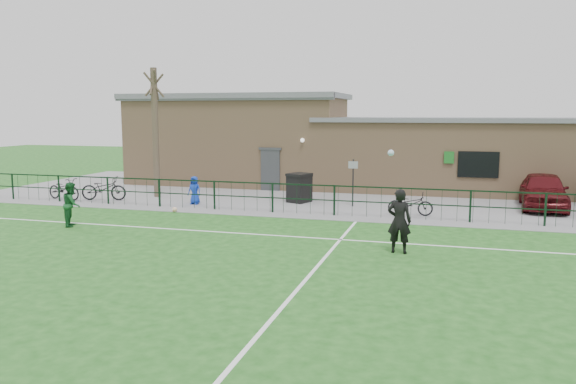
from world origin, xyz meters
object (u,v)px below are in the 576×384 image
(car_maroon, at_px, (543,191))
(wheelie_bin_left, at_px, (299,189))
(outfield_player, at_px, (72,204))
(wheelie_bin_right, at_px, (301,188))
(ball_ground, at_px, (175,210))
(spectator_child, at_px, (194,190))
(bicycle_a, at_px, (64,189))
(bicycle_e, at_px, (410,204))
(bicycle_c, at_px, (104,188))
(sign_post, at_px, (353,183))
(bare_tree, at_px, (155,133))

(car_maroon, bearing_deg, wheelie_bin_left, -169.07)
(car_maroon, height_order, outfield_player, outfield_player)
(wheelie_bin_right, xyz_separation_m, ball_ground, (-4.14, -4.16, -0.47))
(wheelie_bin_left, relative_size, spectator_child, 0.99)
(outfield_player, distance_m, ball_ground, 4.17)
(bicycle_a, height_order, ball_ground, bicycle_a)
(outfield_player, height_order, ball_ground, outfield_player)
(car_maroon, bearing_deg, bicycle_e, -144.63)
(car_maroon, relative_size, outfield_player, 2.83)
(ball_ground, bearing_deg, bicycle_a, 166.80)
(wheelie_bin_right, height_order, bicycle_e, wheelie_bin_right)
(bicycle_c, bearing_deg, bicycle_a, 87.30)
(bicycle_a, distance_m, ball_ground, 6.51)
(bicycle_e, xyz_separation_m, ball_ground, (-9.14, -1.77, -0.37))
(sign_post, distance_m, bicycle_e, 2.98)
(ball_ground, bearing_deg, bicycle_c, 157.90)
(bicycle_e, bearing_deg, bicycle_a, 88.95)
(wheelie_bin_left, height_order, spectator_child, spectator_child)
(bicycle_c, height_order, bicycle_e, bicycle_c)
(wheelie_bin_left, bearing_deg, car_maroon, 29.04)
(bicycle_c, relative_size, ball_ground, 9.95)
(bare_tree, relative_size, ball_ground, 29.22)
(bicycle_c, distance_m, ball_ground, 4.84)
(car_maroon, bearing_deg, wheelie_bin_right, -171.67)
(bare_tree, height_order, outfield_player, bare_tree)
(ball_ground, bearing_deg, wheelie_bin_left, 41.41)
(bicycle_a, relative_size, bicycle_c, 0.91)
(bare_tree, bearing_deg, ball_ground, -52.21)
(bicycle_e, distance_m, outfield_player, 12.47)
(ball_ground, bearing_deg, car_maroon, 18.92)
(wheelie_bin_left, xyz_separation_m, wheelie_bin_right, (-0.05, 0.46, -0.04))
(wheelie_bin_right, height_order, bicycle_a, wheelie_bin_right)
(sign_post, height_order, spectator_child, sign_post)
(ball_ground, bearing_deg, sign_post, 26.39)
(wheelie_bin_right, height_order, car_maroon, car_maroon)
(sign_post, bearing_deg, wheelie_bin_right, 161.03)
(wheelie_bin_left, height_order, wheelie_bin_right, wheelie_bin_left)
(wheelie_bin_left, relative_size, bicycle_c, 0.59)
(bicycle_e, bearing_deg, spectator_child, 86.92)
(bicycle_e, height_order, outfield_player, outfield_player)
(car_maroon, relative_size, ball_ground, 21.33)
(sign_post, xyz_separation_m, outfield_player, (-8.81, -6.79, -0.24))
(ball_ground, bearing_deg, outfield_player, -121.78)
(wheelie_bin_left, bearing_deg, bare_tree, -155.88)
(wheelie_bin_right, relative_size, bicycle_e, 0.65)
(car_maroon, height_order, spectator_child, car_maroon)
(wheelie_bin_right, xyz_separation_m, bicycle_a, (-10.47, -2.67, -0.07))
(bicycle_e, height_order, ball_ground, bicycle_e)
(bicycle_c, relative_size, spectator_child, 1.68)
(car_maroon, height_order, bicycle_e, car_maroon)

